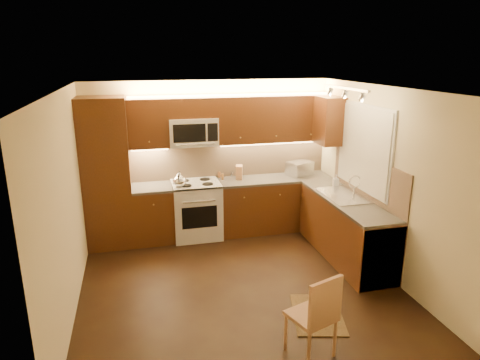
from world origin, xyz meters
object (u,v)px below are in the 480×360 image
object	(u,v)px
microwave	(193,132)
knife_block	(239,172)
stove	(197,210)
sink	(343,191)
dining_chair	(311,314)
kettle	(179,179)
soap_bottle	(336,180)
toaster_oven	(299,169)

from	to	relation	value
microwave	knife_block	size ratio (longest dim) A/B	3.33
stove	sink	size ratio (longest dim) A/B	1.07
sink	dining_chair	size ratio (longest dim) A/B	0.96
stove	sink	xyz separation A→B (m)	(2.00, -1.12, 0.52)
microwave	kettle	bearing A→B (deg)	-131.70
kettle	dining_chair	distance (m)	3.19
microwave	soap_bottle	distance (m)	2.37
knife_block	dining_chair	world-z (taller)	knife_block
sink	knife_block	size ratio (longest dim) A/B	3.77
microwave	kettle	distance (m)	0.79
sink	kettle	xyz separation A→B (m)	(-2.27, 0.95, 0.07)
microwave	dining_chair	distance (m)	3.59
stove	toaster_oven	bearing A→B (deg)	2.33
toaster_oven	sink	bearing A→B (deg)	-101.91
toaster_oven	dining_chair	world-z (taller)	toaster_oven
kettle	knife_block	xyz separation A→B (m)	(1.01, 0.28, -0.03)
kettle	soap_bottle	xyz separation A→B (m)	(2.39, -0.47, -0.05)
kettle	knife_block	world-z (taller)	kettle
toaster_oven	knife_block	bearing A→B (deg)	156.49
kettle	knife_block	distance (m)	1.05
sink	kettle	world-z (taller)	kettle
stove	microwave	xyz separation A→B (m)	(0.00, 0.14, 1.26)
dining_chair	knife_block	bearing A→B (deg)	68.97
sink	dining_chair	bearing A→B (deg)	-123.33
sink	kettle	size ratio (longest dim) A/B	3.48
stove	toaster_oven	distance (m)	1.88
stove	kettle	bearing A→B (deg)	-147.92
kettle	toaster_oven	world-z (taller)	kettle
kettle	dining_chair	size ratio (longest dim) A/B	0.27
sink	soap_bottle	world-z (taller)	soap_bottle
sink	toaster_oven	world-z (taller)	toaster_oven
sink	soap_bottle	xyz separation A→B (m)	(0.12, 0.48, 0.02)
knife_block	dining_chair	distance (m)	3.32
stove	kettle	distance (m)	0.67
sink	kettle	bearing A→B (deg)	157.22
toaster_oven	dining_chair	distance (m)	3.47
sink	soap_bottle	distance (m)	0.50
toaster_oven	dining_chair	size ratio (longest dim) A/B	0.44
stove	microwave	bearing A→B (deg)	90.00
dining_chair	soap_bottle	bearing A→B (deg)	40.29
kettle	dining_chair	bearing A→B (deg)	-56.91
toaster_oven	knife_block	world-z (taller)	toaster_oven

